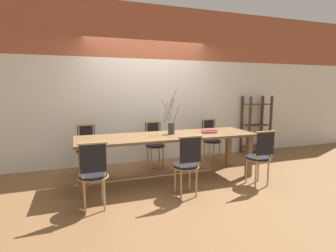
% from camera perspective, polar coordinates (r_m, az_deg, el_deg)
% --- Properties ---
extents(ground_plane, '(16.00, 16.00, 0.00)m').
position_cam_1_polar(ground_plane, '(4.56, -0.00, -11.50)').
color(ground_plane, brown).
extents(wall_rear, '(12.00, 0.06, 3.20)m').
position_cam_1_polar(wall_rear, '(5.50, -4.45, 8.85)').
color(wall_rear, silver).
rests_on(wall_rear, ground_plane).
extents(dining_table, '(2.98, 0.86, 0.77)m').
position_cam_1_polar(dining_table, '(4.38, -0.00, -3.13)').
color(dining_table, brown).
rests_on(dining_table, ground_plane).
extents(chair_near_leftend, '(0.39, 0.39, 0.90)m').
position_cam_1_polar(chair_near_leftend, '(3.47, -15.96, -9.67)').
color(chair_near_leftend, black).
rests_on(chair_near_leftend, ground_plane).
extents(chair_near_left, '(0.39, 0.39, 0.90)m').
position_cam_1_polar(chair_near_left, '(3.75, 4.15, -7.97)').
color(chair_near_left, black).
rests_on(chair_near_left, ground_plane).
extents(chair_near_center, '(0.39, 0.39, 0.90)m').
position_cam_1_polar(chair_near_center, '(4.39, 19.36, -6.02)').
color(chair_near_center, black).
rests_on(chair_near_center, ground_plane).
extents(chair_far_leftend, '(0.39, 0.39, 0.90)m').
position_cam_1_polar(chair_far_leftend, '(4.91, -17.23, -4.43)').
color(chair_far_leftend, black).
rests_on(chair_far_leftend, ground_plane).
extents(chair_far_left, '(0.39, 0.39, 0.90)m').
position_cam_1_polar(chair_far_left, '(5.11, -2.94, -3.57)').
color(chair_far_left, black).
rests_on(chair_far_left, ground_plane).
extents(chair_far_center, '(0.39, 0.39, 0.90)m').
position_cam_1_polar(chair_far_center, '(5.58, 9.32, -2.66)').
color(chair_far_center, black).
rests_on(chair_far_center, ground_plane).
extents(vase_centerpiece, '(0.29, 0.32, 0.76)m').
position_cam_1_polar(vase_centerpiece, '(4.43, 0.71, -0.26)').
color(vase_centerpiece, '#33383D').
rests_on(vase_centerpiece, dining_table).
extents(book_stack, '(0.27, 0.21, 0.05)m').
position_cam_1_polar(book_stack, '(4.64, 9.01, -1.09)').
color(book_stack, maroon).
rests_on(book_stack, dining_table).
extents(shelving_rack, '(0.62, 0.35, 1.36)m').
position_cam_1_polar(shelving_rack, '(6.51, 18.58, 0.18)').
color(shelving_rack, '#422D1E').
rests_on(shelving_rack, ground_plane).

